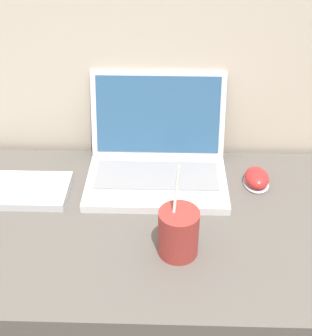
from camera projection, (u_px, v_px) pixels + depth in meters
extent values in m
cube|color=#5B5651|center=(146.00, 322.00, 1.31)|extent=(1.45, 0.58, 0.76)
cube|color=silver|center=(156.00, 183.00, 1.19)|extent=(0.35, 0.22, 0.02)
cube|color=gray|center=(157.00, 175.00, 1.19)|extent=(0.31, 0.12, 0.00)
cube|color=silver|center=(158.00, 114.00, 1.24)|extent=(0.35, 0.07, 0.22)
cube|color=#2D567F|center=(158.00, 115.00, 1.23)|extent=(0.33, 0.06, 0.20)
cylinder|color=#9E332D|center=(178.00, 233.00, 0.97)|extent=(0.09, 0.09, 0.11)
cylinder|color=black|center=(179.00, 214.00, 0.94)|extent=(0.07, 0.07, 0.01)
cylinder|color=white|center=(175.00, 205.00, 0.93)|extent=(0.02, 0.03, 0.17)
ellipsoid|color=#B2B2B7|center=(256.00, 183.00, 1.20)|extent=(0.07, 0.09, 0.01)
ellipsoid|color=red|center=(257.00, 178.00, 1.19)|extent=(0.06, 0.08, 0.04)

